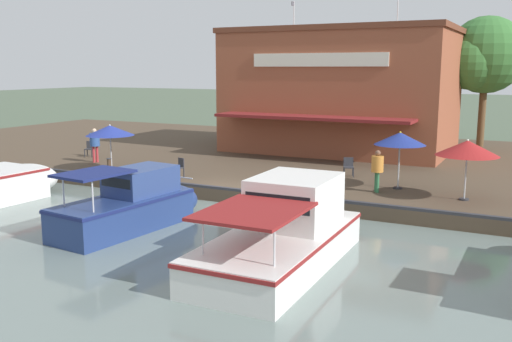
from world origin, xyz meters
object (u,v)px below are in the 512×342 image
at_px(motorboat_nearest_quay, 290,231).
at_px(tree_downstream_bank, 253,82).
at_px(tree_behind_restaurant, 482,57).
at_px(cafe_chair_beside_entrance, 179,166).
at_px(patio_umbrella_mid_patio_right, 400,139).
at_px(cafe_chair_under_first_umbrella, 349,166).
at_px(waterfront_restaurant, 341,90).
at_px(person_near_entrance, 95,141).
at_px(cafe_chair_mid_patio, 90,148).
at_px(mooring_post, 109,167).
at_px(patio_umbrella_mid_patio_left, 467,148).
at_px(person_at_quay_edge, 377,166).
at_px(motorboat_outer_channel, 136,204).
at_px(patio_umbrella_near_quay_edge, 110,130).

xyz_separation_m(motorboat_nearest_quay, tree_downstream_bank, (-20.76, -11.85, 3.60)).
bearing_deg(tree_behind_restaurant, cafe_chair_beside_entrance, -33.47).
bearing_deg(patio_umbrella_mid_patio_right, cafe_chair_under_first_umbrella, -122.95).
height_order(waterfront_restaurant, motorboat_nearest_quay, waterfront_restaurant).
distance_m(person_near_entrance, tree_downstream_bank, 13.35).
distance_m(cafe_chair_under_first_umbrella, motorboat_nearest_quay, 10.30).
xyz_separation_m(waterfront_restaurant, cafe_chair_mid_patio, (8.87, -11.53, -3.07)).
xyz_separation_m(waterfront_restaurant, mooring_post, (12.89, -6.64, -3.14)).
xyz_separation_m(patio_umbrella_mid_patio_left, motorboat_nearest_quay, (7.55, -3.77, -1.68)).
xyz_separation_m(person_at_quay_edge, motorboat_nearest_quay, (7.43, -0.50, -0.78)).
relative_size(cafe_chair_beside_entrance, person_near_entrance, 0.48).
bearing_deg(cafe_chair_under_first_umbrella, motorboat_outer_channel, -25.15).
height_order(cafe_chair_beside_entrance, person_at_quay_edge, person_at_quay_edge).
xyz_separation_m(mooring_post, tree_downstream_bank, (-15.40, -0.56, 3.46)).
xyz_separation_m(patio_umbrella_near_quay_edge, cafe_chair_beside_entrance, (-0.15, 3.78, -1.46)).
xyz_separation_m(cafe_chair_mid_patio, motorboat_outer_channel, (8.71, 10.17, -0.22)).
distance_m(cafe_chair_under_first_umbrella, person_near_entrance, 13.15).
xyz_separation_m(cafe_chair_under_first_umbrella, person_near_entrance, (2.21, -12.94, 0.64)).
height_order(patio_umbrella_mid_patio_right, person_near_entrance, patio_umbrella_mid_patio_right).
bearing_deg(person_near_entrance, cafe_chair_under_first_umbrella, 99.70).
distance_m(patio_umbrella_near_quay_edge, person_near_entrance, 2.95).
relative_size(cafe_chair_under_first_umbrella, person_at_quay_edge, 0.51).
bearing_deg(patio_umbrella_mid_patio_left, patio_umbrella_mid_patio_right, -109.06).
relative_size(motorboat_outer_channel, motorboat_nearest_quay, 0.78).
xyz_separation_m(patio_umbrella_near_quay_edge, person_at_quay_edge, (-0.99, 12.59, -0.89)).
xyz_separation_m(waterfront_restaurant, person_near_entrance, (10.28, -9.83, -2.43)).
distance_m(patio_umbrella_mid_patio_left, tree_downstream_bank, 20.55).
distance_m(cafe_chair_under_first_umbrella, cafe_chair_mid_patio, 14.66).
bearing_deg(mooring_post, person_near_entrance, -129.23).
bearing_deg(cafe_chair_under_first_umbrella, patio_umbrella_mid_patio_left, 63.63).
distance_m(motorboat_outer_channel, mooring_post, 7.07).
distance_m(cafe_chair_beside_entrance, tree_downstream_bank, 14.99).
bearing_deg(motorboat_outer_channel, patio_umbrella_near_quay_edge, -133.53).
relative_size(patio_umbrella_mid_patio_left, cafe_chair_mid_patio, 2.69).
bearing_deg(cafe_chair_beside_entrance, tree_downstream_bank, -166.00).
bearing_deg(person_near_entrance, patio_umbrella_mid_patio_right, 91.84).
xyz_separation_m(cafe_chair_beside_entrance, tree_downstream_bank, (-14.17, -3.53, 3.40)).
bearing_deg(motorboat_outer_channel, tree_behind_restaurant, 159.04).
bearing_deg(patio_umbrella_near_quay_edge, cafe_chair_beside_entrance, 92.23).
distance_m(person_at_quay_edge, motorboat_outer_channel, 9.42).
relative_size(waterfront_restaurant, person_at_quay_edge, 7.61).
height_order(patio_umbrella_near_quay_edge, mooring_post, patio_umbrella_near_quay_edge).
relative_size(patio_umbrella_near_quay_edge, cafe_chair_mid_patio, 2.67).
distance_m(patio_umbrella_near_quay_edge, tree_downstream_bank, 14.45).
relative_size(waterfront_restaurant, cafe_chair_under_first_umbrella, 15.00).
bearing_deg(patio_umbrella_near_quay_edge, motorboat_nearest_quay, 61.95).
distance_m(motorboat_outer_channel, tree_behind_restaurant, 24.54).
relative_size(mooring_post, tree_behind_restaurant, 0.10).
relative_size(patio_umbrella_mid_patio_right, cafe_chair_mid_patio, 2.76).
height_order(waterfront_restaurant, cafe_chair_beside_entrance, waterfront_restaurant).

